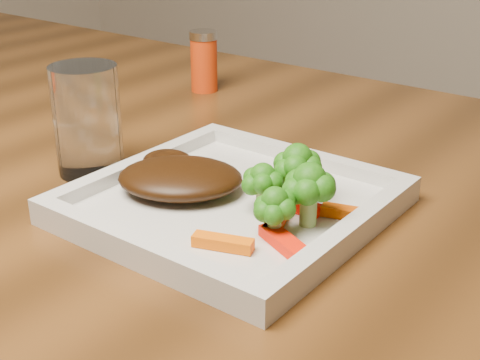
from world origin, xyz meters
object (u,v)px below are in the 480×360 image
Objects in this scene: plate at (232,207)px; steak at (180,178)px; spice_shaker at (204,61)px; drinking_glass at (87,120)px; dining_table at (80,345)px.

steak is (-0.05, -0.01, 0.02)m from plate.
spice_shaker is 0.34m from drinking_glass.
spice_shaker is at bearing 108.12° from drinking_glass.
spice_shaker is at bearing 73.16° from dining_table.
dining_table is at bearing 154.09° from drinking_glass.
steak reaches higher than plate.
dining_table is at bearing 164.62° from steak.
dining_table is 0.53m from plate.
spice_shaker is (-0.29, 0.30, 0.04)m from plate.
drinking_glass is (0.18, -0.09, 0.44)m from dining_table.
spice_shaker is at bearing 133.63° from plate.
spice_shaker is 0.77× the size of drinking_glass.
steak reaches higher than dining_table.
plate is 0.06m from steak.
spice_shaker reaches higher than plate.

